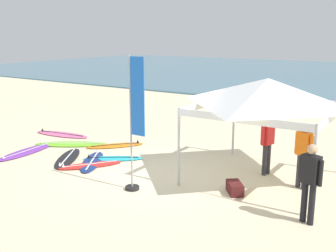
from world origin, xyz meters
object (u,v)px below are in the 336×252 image
Objects in this scene: surfboard_cyan at (113,158)px; surfboard_navy at (92,161)px; gear_bag_near_tent at (235,188)px; canopy_tent at (268,92)px; surfboard_black at (68,158)px; person_black at (310,178)px; banner_flag at (135,130)px; surfboard_orange at (115,145)px; surfboard_lime at (71,144)px; surfboard_red at (90,165)px; surfboard_purple at (26,152)px; surfboard_pink at (62,134)px; person_orange at (303,151)px; person_red at (268,140)px.

surfboard_cyan is 0.67m from surfboard_navy.
surfboard_navy is 3.42× the size of gear_bag_near_tent.
canopy_tent is at bearing 11.79° from surfboard_cyan.
surfboard_black is 0.91m from surfboard_navy.
banner_flag reaches higher than person_black.
canopy_tent reaches higher than surfboard_navy.
surfboard_lime is at bearing -153.25° from surfboard_orange.
surfboard_lime is at bearing 148.88° from surfboard_red.
surfboard_purple is at bearing -171.12° from surfboard_black.
surfboard_pink is 1.20× the size of surfboard_navy.
gear_bag_near_tent is at bearing 29.01° from banner_flag.
surfboard_navy is at bearing -119.03° from surfboard_cyan.
banner_flag is at bearing -42.03° from surfboard_orange.
surfboard_purple and surfboard_navy have the same top height.
person_orange is (9.34, -0.40, 0.95)m from surfboard_pink.
person_red is 3.81m from banner_flag.
surfboard_purple and surfboard_orange have the same top height.
surfboard_pink is at bearing 151.68° from surfboard_navy.
surfboard_orange is 1.87m from surfboard_navy.
surfboard_purple is 2.61m from surfboard_navy.
person_red reaches higher than surfboard_lime.
person_orange reaches higher than surfboard_cyan.
banner_flag reaches higher than person_red.
surfboard_orange is (2.81, -0.07, 0.00)m from surfboard_pink.
surfboard_navy is at bearing -177.76° from gear_bag_near_tent.
person_black is at bearing -18.27° from gear_bag_near_tent.
surfboard_lime is 2.59m from surfboard_red.
surfboard_orange is 7.58m from person_black.
gear_bag_near_tent reaches higher than surfboard_purple.
surfboard_orange is at bearing 81.55° from surfboard_black.
surfboard_lime is 6.98m from person_red.
canopy_tent is 5.22m from surfboard_cyan.
gear_bag_near_tent reaches higher than surfboard_lime.
surfboard_cyan is 3.02× the size of gear_bag_near_tent.
canopy_tent is 3.60m from banner_flag.
surfboard_purple is at bearing -175.01° from gear_bag_near_tent.
canopy_tent is 1.46m from person_red.
surfboard_pink is at bearing 168.43° from gear_bag_near_tent.
surfboard_lime is 8.80m from person_black.
surfboard_navy is at bearing -28.32° from surfboard_pink.
person_black reaches higher than gear_bag_near_tent.
canopy_tent reaches higher than person_black.
surfboard_purple is at bearing -176.88° from surfboard_red.
person_orange is (5.75, 1.74, 0.95)m from surfboard_red.
person_red reaches higher than surfboard_purple.
surfboard_pink is 6.73m from banner_flag.
person_black is at bearing 7.93° from banner_flag.
surfboard_navy is 5.28m from person_red.
surfboard_navy is 1.20× the size of person_black.
surfboard_black is at bearing -147.46° from surfboard_cyan.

